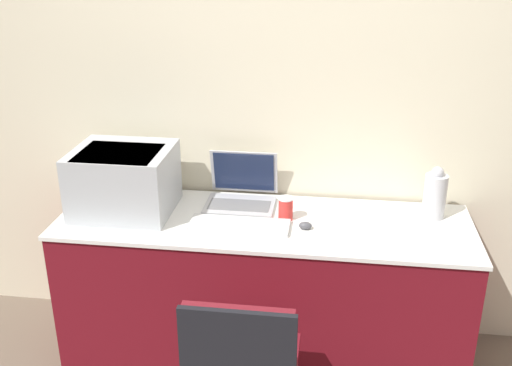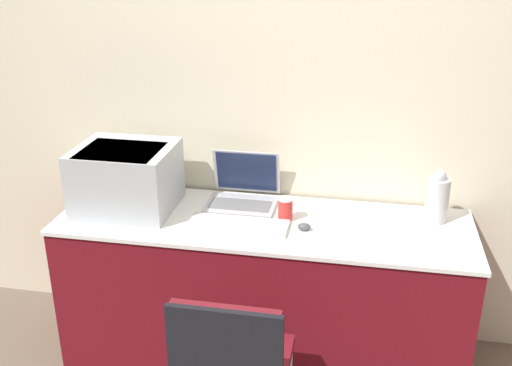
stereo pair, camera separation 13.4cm
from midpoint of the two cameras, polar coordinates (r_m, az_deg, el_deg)
wall_back at (r=3.04m, az=0.34°, el=8.03°), size 8.00×0.05×2.60m
table at (r=3.08m, az=-0.57°, el=-10.18°), size 2.00×0.62×0.79m
printer at (r=3.01m, az=-13.75°, el=0.43°), size 0.47×0.41×0.32m
laptop_left at (r=3.05m, az=-2.67°, el=-0.98°), size 0.35×0.30×0.25m
external_keyboard at (r=2.82m, az=-2.96°, el=-4.06°), size 0.47×0.16×0.02m
coffee_cup at (r=2.88m, az=1.51°, el=-2.44°), size 0.07×0.07×0.11m
mouse at (r=2.80m, az=3.37°, el=-4.09°), size 0.06×0.04×0.04m
metal_pitcher at (r=2.98m, az=15.45°, el=-1.08°), size 0.11×0.11×0.26m
chair at (r=2.39m, az=-2.95°, el=-17.00°), size 0.42×0.47×0.87m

